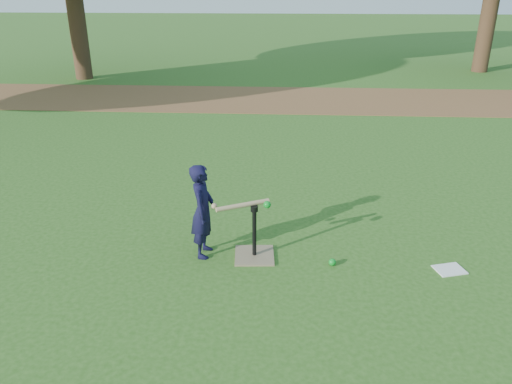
{
  "coord_description": "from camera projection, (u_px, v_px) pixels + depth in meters",
  "views": [
    {
      "loc": [
        0.16,
        -5.05,
        2.86
      ],
      "look_at": [
        -0.15,
        0.05,
        0.65
      ],
      "focal_mm": 35.0,
      "sensor_mm": 36.0,
      "label": 1
    }
  ],
  "objects": [
    {
      "name": "clipboard",
      "position": [
        450.0,
        270.0,
        5.28
      ],
      "size": [
        0.35,
        0.3,
        0.01
      ],
      "primitive_type": "cube",
      "rotation": [
        0.0,
        0.0,
        0.28
      ],
      "color": "white",
      "rests_on": "ground"
    },
    {
      "name": "wiffle_ball_ground",
      "position": [
        332.0,
        262.0,
        5.35
      ],
      "size": [
        0.08,
        0.08,
        0.08
      ],
      "primitive_type": "sphere",
      "color": "#0C8720",
      "rests_on": "ground"
    },
    {
      "name": "dirt_strip",
      "position": [
        279.0,
        99.0,
        12.64
      ],
      "size": [
        24.0,
        3.0,
        0.01
      ],
      "primitive_type": "cube",
      "color": "brown",
      "rests_on": "ground"
    },
    {
      "name": "child",
      "position": [
        203.0,
        211.0,
        5.39
      ],
      "size": [
        0.27,
        0.4,
        1.06
      ],
      "primitive_type": "imported",
      "rotation": [
        0.0,
        0.0,
        1.53
      ],
      "color": "black",
      "rests_on": "ground"
    },
    {
      "name": "batting_tee",
      "position": [
        254.0,
        248.0,
        5.5
      ],
      "size": [
        0.46,
        0.46,
        0.61
      ],
      "color": "#7F6B51",
      "rests_on": "ground"
    },
    {
      "name": "ground",
      "position": [
        268.0,
        245.0,
        5.77
      ],
      "size": [
        80.0,
        80.0,
        0.0
      ],
      "primitive_type": "plane",
      "color": "#285116",
      "rests_on": "ground"
    },
    {
      "name": "swing_action",
      "position": [
        245.0,
        205.0,
        5.28
      ],
      "size": [
        0.63,
        0.31,
        0.09
      ],
      "color": "tan",
      "rests_on": "ground"
    }
  ]
}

